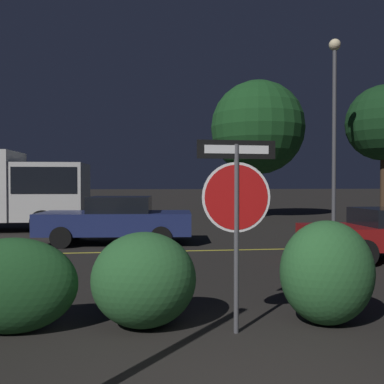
{
  "coord_description": "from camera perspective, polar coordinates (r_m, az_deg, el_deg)",
  "views": [
    {
      "loc": [
        -0.94,
        -3.05,
        1.79
      ],
      "look_at": [
        0.11,
        5.6,
        1.62
      ],
      "focal_mm": 40.0,
      "sensor_mm": 36.0,
      "label": 1
    }
  ],
  "objects": [
    {
      "name": "road_center_stripe",
      "position": [
        11.41,
        -2.16,
        -7.87
      ],
      "size": [
        41.81,
        0.12,
        0.01
      ],
      "primitive_type": "cube",
      "color": "gold",
      "rests_on": "ground_plane"
    },
    {
      "name": "hedge_bush_3",
      "position": [
        5.78,
        17.53,
        -10.18
      ],
      "size": [
        1.2,
        1.01,
        1.32
      ],
      "primitive_type": "ellipsoid",
      "color": "#285B2D",
      "rests_on": "ground_plane"
    },
    {
      "name": "tree_0",
      "position": [
        21.98,
        24.26,
        8.34
      ],
      "size": [
        3.5,
        3.5,
        6.36
      ],
      "color": "#422D1E",
      "rests_on": "ground_plane"
    },
    {
      "name": "tree_1",
      "position": [
        23.06,
        8.75,
        8.45
      ],
      "size": [
        4.94,
        4.94,
        7.2
      ],
      "color": "#422D1E",
      "rests_on": "ground_plane"
    },
    {
      "name": "passing_car_2",
      "position": [
        12.96,
        -10.0,
        -3.65
      ],
      "size": [
        4.66,
        2.31,
        1.4
      ],
      "rotation": [
        0.0,
        0.0,
        1.48
      ],
      "color": "navy",
      "rests_on": "ground_plane"
    },
    {
      "name": "hedge_bush_2",
      "position": [
        5.46,
        -6.43,
        -11.53
      ],
      "size": [
        1.31,
        1.12,
        1.19
      ],
      "primitive_type": "ellipsoid",
      "color": "#285B2D",
      "rests_on": "ground_plane"
    },
    {
      "name": "stop_sign",
      "position": [
        5.11,
        5.95,
        -0.63
      ],
      "size": [
        0.96,
        0.07,
        2.31
      ],
      "rotation": [
        0.0,
        0.0,
        0.05
      ],
      "color": "#4C4C51",
      "rests_on": "ground_plane"
    },
    {
      "name": "hedge_bush_1",
      "position": [
        5.64,
        -22.76,
        -11.42
      ],
      "size": [
        1.53,
        0.74,
        1.15
      ],
      "primitive_type": "ellipsoid",
      "color": "#1E4C23",
      "rests_on": "ground_plane"
    },
    {
      "name": "street_lamp",
      "position": [
        18.07,
        18.45,
        10.69
      ],
      "size": [
        0.46,
        0.46,
        7.48
      ],
      "color": "#4C4C51",
      "rests_on": "ground_plane"
    }
  ]
}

